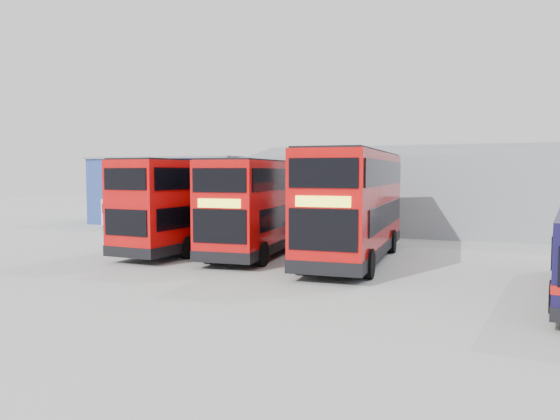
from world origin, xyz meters
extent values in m
plane|color=#969692|center=(0.00, 0.00, 0.00)|extent=(120.00, 120.00, 0.00)
cube|color=navy|center=(-14.00, 18.00, 2.50)|extent=(12.00, 8.00, 5.00)
cube|color=slate|center=(-14.00, 18.00, 5.05)|extent=(12.30, 8.30, 0.15)
cube|color=#4484C2|center=(-14.00, 13.90, 3.00)|extent=(3.96, 0.15, 1.40)
cube|color=gray|center=(8.00, 20.00, 2.50)|extent=(30.00, 12.00, 5.00)
cube|color=slate|center=(8.00, 17.20, 5.25)|extent=(30.50, 6.33, 1.29)
cube|color=slate|center=(8.00, 22.80, 5.25)|extent=(30.50, 6.33, 1.29)
cube|color=#BE0B0A|center=(-5.06, 5.29, 2.45)|extent=(3.30, 10.97, 4.17)
cube|color=black|center=(-5.06, 5.29, 0.57)|extent=(3.34, 11.01, 0.46)
cube|color=black|center=(-3.78, 4.79, 1.96)|extent=(0.67, 9.15, 0.98)
cube|color=black|center=(-6.39, 4.97, 1.96)|extent=(0.67, 9.15, 0.98)
cube|color=black|center=(-3.76, 5.20, 3.71)|extent=(0.74, 10.18, 0.98)
cube|color=black|center=(-6.37, 5.38, 3.71)|extent=(0.74, 10.18, 0.98)
cube|color=black|center=(-4.70, 10.71, 1.85)|extent=(2.32, 0.21, 1.39)
cube|color=black|center=(-4.70, 10.71, 3.71)|extent=(2.32, 0.21, 0.98)
cube|color=yellow|center=(-4.70, 10.72, 2.78)|extent=(1.85, 0.17, 0.36)
cube|color=black|center=(-5.43, -0.13, 1.85)|extent=(2.27, 0.20, 1.13)
cube|color=black|center=(-5.43, -0.13, 3.71)|extent=(2.27, 0.20, 0.93)
cube|color=black|center=(-5.06, 5.29, 4.55)|extent=(3.13, 10.80, 0.10)
cylinder|color=black|center=(-3.58, 8.96, 0.54)|extent=(0.40, 1.09, 1.07)
cylinder|color=black|center=(-6.04, 9.12, 0.54)|extent=(0.40, 1.09, 1.07)
cylinder|color=black|center=(-4.01, 2.48, 0.54)|extent=(0.40, 1.09, 1.07)
cylinder|color=black|center=(-6.48, 2.65, 0.54)|extent=(0.40, 1.09, 1.07)
cube|color=#BE0B0A|center=(-1.56, 5.51, 2.43)|extent=(3.51, 10.91, 4.14)
cube|color=black|center=(-1.56, 5.51, 0.56)|extent=(3.55, 10.95, 0.46)
cube|color=black|center=(-2.89, 5.80, 1.94)|extent=(0.87, 9.06, 0.97)
cube|color=black|center=(-0.31, 6.03, 1.94)|extent=(0.87, 9.06, 0.97)
cube|color=black|center=(-2.85, 5.39, 3.68)|extent=(0.96, 10.07, 0.97)
cube|color=black|center=(-0.27, 5.62, 3.68)|extent=(0.96, 10.07, 0.97)
cube|color=black|center=(-1.08, 0.15, 1.84)|extent=(2.29, 0.26, 1.38)
cube|color=black|center=(-1.08, 0.15, 3.68)|extent=(2.29, 0.26, 0.97)
cube|color=yellow|center=(-1.08, 0.14, 2.76)|extent=(1.83, 0.21, 0.36)
cube|color=black|center=(-2.04, 10.87, 1.84)|extent=(2.24, 0.25, 1.12)
cube|color=black|center=(-2.04, 10.87, 3.68)|extent=(2.24, 0.25, 0.92)
cube|color=black|center=(-1.56, 5.51, 4.51)|extent=(3.34, 10.74, 0.10)
cylinder|color=black|center=(-2.45, 1.69, 0.53)|extent=(0.42, 1.09, 1.06)
cylinder|color=black|center=(-0.01, 1.91, 0.53)|extent=(0.42, 1.09, 1.06)
cylinder|color=black|center=(-3.03, 8.09, 0.53)|extent=(0.42, 1.09, 1.06)
cylinder|color=black|center=(-0.58, 8.31, 0.53)|extent=(0.42, 1.09, 1.06)
cube|color=#BE0B0A|center=(3.25, 4.87, 2.62)|extent=(3.43, 11.72, 4.47)
cube|color=black|center=(3.25, 4.87, 0.61)|extent=(3.47, 11.77, 0.50)
cube|color=black|center=(1.82, 5.23, 2.10)|extent=(0.63, 9.80, 1.05)
cube|color=black|center=(4.62, 5.39, 2.10)|extent=(0.63, 9.80, 1.05)
cube|color=black|center=(1.85, 4.79, 3.97)|extent=(0.69, 10.91, 1.05)
cube|color=black|center=(4.65, 4.95, 3.97)|extent=(0.69, 10.91, 1.05)
cube|color=black|center=(3.59, -0.93, 1.99)|extent=(2.48, 0.20, 1.49)
cube|color=black|center=(3.59, -0.93, 3.97)|extent=(2.48, 0.20, 1.05)
cube|color=yellow|center=(3.59, -0.94, 2.98)|extent=(1.98, 0.16, 0.39)
cube|color=black|center=(2.91, 10.68, 1.99)|extent=(2.43, 0.20, 1.21)
cube|color=black|center=(2.91, 10.68, 3.97)|extent=(2.43, 0.20, 0.99)
cube|color=black|center=(3.25, 4.87, 4.88)|extent=(3.25, 11.55, 0.11)
cylinder|color=black|center=(2.16, 0.78, 0.57)|extent=(0.42, 1.17, 1.15)
cylinder|color=black|center=(4.80, 0.93, 0.57)|extent=(0.42, 1.17, 1.15)
cylinder|color=black|center=(1.76, 7.71, 0.57)|extent=(0.42, 1.17, 1.15)
cylinder|color=black|center=(4.40, 7.87, 0.57)|extent=(0.42, 1.17, 1.15)
cube|color=black|center=(11.04, 0.46, 1.93)|extent=(0.99, 8.41, 0.87)
cylinder|color=black|center=(11.53, 4.30, 0.48)|extent=(0.40, 0.98, 0.96)
cylinder|color=black|center=(10.82, -2.10, 0.48)|extent=(0.40, 0.98, 0.96)
cube|color=silver|center=(-16.16, 13.77, 1.20)|extent=(3.39, 5.16, 1.82)
cube|color=black|center=(-15.36, 11.49, 1.49)|extent=(1.65, 0.61, 0.67)
cube|color=black|center=(-16.58, 12.00, 1.49)|extent=(0.33, 0.83, 0.58)
cube|color=black|center=(-14.73, 12.65, 1.49)|extent=(0.33, 0.83, 0.58)
cylinder|color=black|center=(-16.49, 11.93, 0.35)|extent=(0.44, 0.73, 0.69)
cylinder|color=black|center=(-14.75, 12.54, 0.35)|extent=(0.44, 0.73, 0.69)
cylinder|color=black|center=(-17.56, 15.01, 0.35)|extent=(0.44, 0.73, 0.69)
cylinder|color=black|center=(-15.83, 15.62, 0.35)|extent=(0.44, 0.73, 0.69)
camera|label=1|loc=(9.28, -19.07, 4.01)|focal=35.00mm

